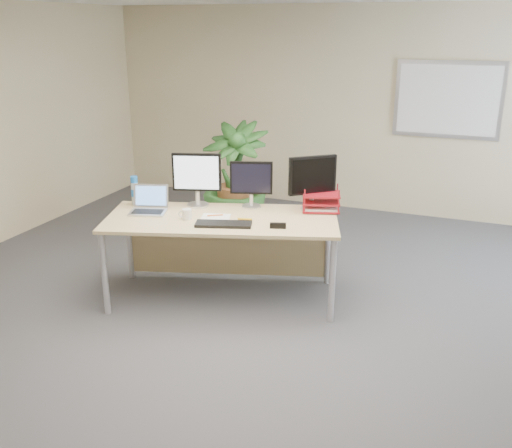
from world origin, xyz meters
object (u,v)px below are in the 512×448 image
at_px(desk, 224,231).
at_px(floor_plant, 235,185).
at_px(monitor_left, 197,176).
at_px(laptop, 149,205).
at_px(monitor_right, 251,181).

relative_size(desk, floor_plant, 1.49).
distance_m(desk, monitor_left, 0.57).
height_order(desk, laptop, laptop).
xyz_separation_m(desk, monitor_right, (0.17, 0.27, 0.42)).
xyz_separation_m(floor_plant, monitor_left, (0.03, -0.97, 0.34)).
relative_size(desk, monitor_right, 5.06).
bearing_deg(monitor_left, desk, -20.02).
xyz_separation_m(desk, floor_plant, (-0.35, 1.08, 0.12)).
distance_m(monitor_left, monitor_right, 0.51).
height_order(desk, monitor_right, monitor_right).
bearing_deg(laptop, monitor_left, 41.41).
relative_size(floor_plant, laptop, 3.77).
height_order(monitor_right, laptop, monitor_right).
distance_m(floor_plant, monitor_right, 1.01).
relative_size(desk, monitor_left, 4.38).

